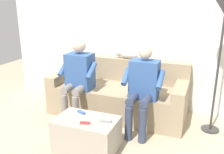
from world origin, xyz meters
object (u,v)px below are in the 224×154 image
coffee_table (87,134)px  remote_red (85,123)px  remote_blue (81,112)px  floor_lamp (224,25)px  person_right_seated (78,74)px  person_left_seated (143,85)px  remote_gray (106,121)px  couch (119,95)px  cat_on_backrest (127,54)px

coffee_table → remote_red: (-0.04, 0.11, 0.21)m
remote_blue → floor_lamp: bearing=54.1°
person_right_seated → remote_red: bearing=122.3°
remote_red → floor_lamp: (-1.34, -1.13, 1.02)m
coffee_table → person_left_seated: bearing=-125.2°
person_right_seated → floor_lamp: (-1.86, -0.30, 0.74)m
person_left_seated → remote_red: bearing=60.5°
remote_blue → remote_gray: bearing=8.2°
coffee_table → person_right_seated: size_ratio=0.60×
remote_red → floor_lamp: bearing=-154.2°
couch → remote_gray: bearing=102.3°
coffee_table → person_right_seated: (0.49, -0.72, 0.48)m
couch → remote_blue: (0.13, 0.98, 0.11)m
couch → coffee_table: 1.11m
couch → floor_lamp: size_ratio=1.20×
person_right_seated → cat_on_backrest: person_right_seated is taller
person_right_seated → remote_gray: size_ratio=9.51×
couch → person_left_seated: size_ratio=1.77×
couch → cat_on_backrest: bearing=-96.4°
person_left_seated → remote_gray: size_ratio=9.24×
remote_gray → cat_on_backrest: bearing=-93.3°
person_right_seated → person_left_seated: bearing=177.9°
remote_blue → remote_gray: 0.38m
coffee_table → cat_on_backrest: 1.56m
cat_on_backrest → couch: bearing=83.6°
remote_blue → remote_gray: (-0.37, 0.10, -0.00)m
couch → person_right_seated: 0.73m
person_left_seated → coffee_table: bearing=54.8°
couch → person_left_seated: (-0.49, 0.42, 0.36)m
person_right_seated → cat_on_backrest: size_ratio=2.24×
remote_blue → remote_red: bearing=-30.7°
coffee_table → cat_on_backrest: size_ratio=1.35×
coffee_table → floor_lamp: floor_lamp is taller
person_right_seated → coffee_table: bearing=123.9°
person_right_seated → floor_lamp: bearing=-170.9°
cat_on_backrest → remote_blue: bearing=82.8°
cat_on_backrest → remote_red: cat_on_backrest is taller
couch → floor_lamp: bearing=176.5°
couch → coffee_table: size_ratio=2.86×
remote_gray → floor_lamp: floor_lamp is taller
person_right_seated → remote_red: person_right_seated is taller
person_right_seated → remote_blue: (-0.36, 0.60, -0.27)m
cat_on_backrest → remote_blue: 1.37m
couch → remote_blue: bearing=82.6°
couch → remote_blue: couch is taller
couch → person_left_seated: 0.74m
coffee_table → remote_gray: 0.32m
cat_on_backrest → remote_red: size_ratio=4.86×
person_left_seated → remote_red: 0.94m
person_right_seated → cat_on_backrest: (-0.52, -0.67, 0.21)m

